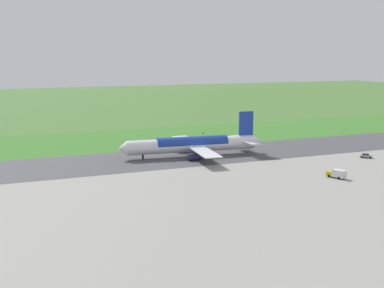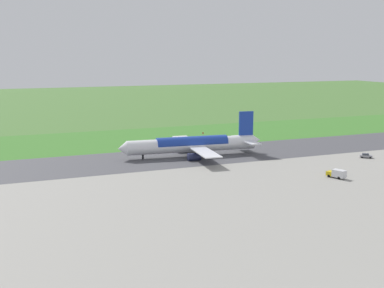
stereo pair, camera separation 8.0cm
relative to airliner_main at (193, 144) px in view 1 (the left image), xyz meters
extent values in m
plane|color=#477233|center=(-12.57, -0.04, -4.35)|extent=(800.00, 800.00, 0.00)
cube|color=#47474C|center=(-12.57, -0.04, -4.32)|extent=(600.00, 33.39, 0.06)
cube|color=gray|center=(-12.57, 69.97, -4.33)|extent=(440.00, 110.00, 0.05)
cube|color=#3C782B|center=(-12.57, -31.73, -4.33)|extent=(600.00, 80.00, 0.04)
cylinder|color=white|center=(0.38, -0.04, -0.15)|extent=(48.28, 9.66, 5.20)
cone|color=white|center=(25.77, -2.41, -0.15)|extent=(3.45, 5.20, 4.94)
cone|color=white|center=(-24.71, 2.32, 0.45)|extent=(3.90, 4.73, 4.42)
cube|color=#19389E|center=(-20.65, 1.94, 6.95)|extent=(5.62, 1.02, 9.00)
cube|color=white|center=(-20.14, 7.41, 0.65)|extent=(4.82, 9.33, 0.36)
cube|color=white|center=(-21.16, -3.54, 0.65)|extent=(4.82, 9.33, 0.36)
cube|color=white|center=(0.41, 11.01, -0.55)|extent=(8.03, 22.46, 0.35)
cube|color=white|center=(-1.64, -10.89, -0.55)|extent=(8.03, 22.46, 0.35)
cylinder|color=#23284C|center=(2.57, 7.29, -3.03)|extent=(4.74, 3.21, 2.80)
cylinder|color=#23284C|center=(1.17, -7.64, -3.03)|extent=(4.74, 3.21, 2.80)
cylinder|color=black|center=(18.54, -1.74, -2.64)|extent=(0.70, 0.70, 3.42)
cylinder|color=black|center=(-2.24, 4.23, -2.64)|extent=(0.70, 0.70, 3.42)
cylinder|color=black|center=(-2.98, -3.74, -2.64)|extent=(0.70, 0.70, 3.42)
cylinder|color=#19389E|center=(0.38, -0.04, 0.37)|extent=(26.77, 7.67, 5.23)
cube|color=gray|center=(-56.59, 26.21, -3.66)|extent=(4.46, 3.91, 0.75)
cube|color=#2D333D|center=(-56.43, 26.09, -3.01)|extent=(2.78, 2.66, 0.55)
cylinder|color=black|center=(-58.23, 26.33, -4.03)|extent=(0.65, 0.55, 0.64)
cylinder|color=black|center=(-57.23, 27.71, -4.03)|extent=(0.65, 0.55, 0.64)
cylinder|color=black|center=(-55.95, 24.70, -4.03)|extent=(0.65, 0.55, 0.64)
cylinder|color=black|center=(-54.96, 26.08, -4.03)|extent=(0.65, 0.55, 0.64)
cube|color=gold|center=(-27.46, 44.16, -3.25)|extent=(2.84, 2.84, 1.30)
cube|color=silver|center=(-28.46, 46.77, -2.80)|extent=(3.50, 4.37, 2.20)
cylinder|color=black|center=(-26.53, 44.51, -3.90)|extent=(0.60, 0.95, 0.90)
cylinder|color=black|center=(-28.40, 43.80, -3.90)|extent=(0.60, 0.95, 0.90)
cylinder|color=black|center=(-27.73, 47.69, -3.90)|extent=(0.60, 0.95, 0.90)
cylinder|color=black|center=(-29.60, 46.98, -3.90)|extent=(0.60, 0.95, 0.90)
cylinder|color=slate|center=(-18.54, -34.18, -3.33)|extent=(0.10, 0.10, 2.05)
cube|color=red|center=(-18.54, -34.20, -2.00)|extent=(0.60, 0.04, 0.60)
cone|color=orange|center=(-12.79, -29.08, -4.08)|extent=(0.40, 0.40, 0.55)
camera|label=1|loc=(65.07, 161.84, 32.37)|focal=45.50mm
camera|label=2|loc=(64.99, 161.87, 32.37)|focal=45.50mm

